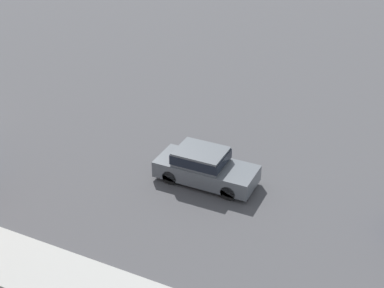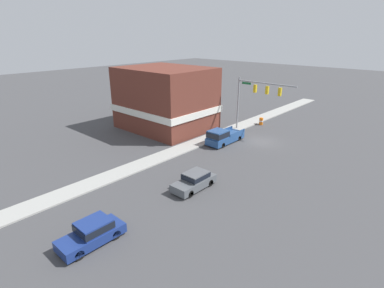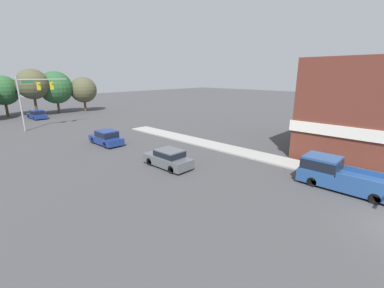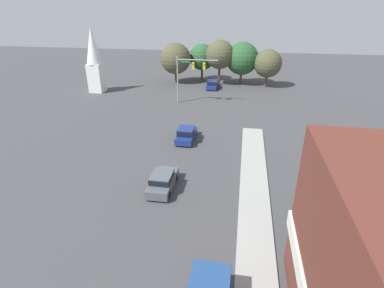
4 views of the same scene
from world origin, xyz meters
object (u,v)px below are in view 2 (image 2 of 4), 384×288
pickup_truck_parked (223,136)px  construction_barrel (261,121)px  car_second_ahead (92,232)px  car_lead (195,180)px

pickup_truck_parked → construction_barrel: pickup_truck_parked is taller
car_second_ahead → construction_barrel: car_second_ahead is taller
car_second_ahead → construction_barrel: size_ratio=4.00×
construction_barrel → pickup_truck_parked: bearing=93.4°
construction_barrel → car_second_ahead: bearing=100.1°
pickup_truck_parked → construction_barrel: bearing=-86.6°
car_lead → car_second_ahead: 10.19m
car_second_ahead → pickup_truck_parked: bearing=-76.5°
car_second_ahead → pickup_truck_parked: size_ratio=0.76×
car_lead → car_second_ahead: bearing=89.7°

